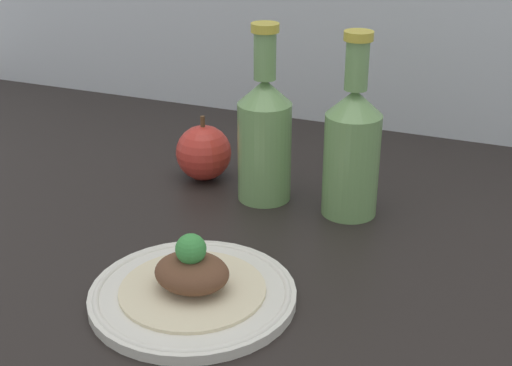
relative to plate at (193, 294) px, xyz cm
name	(u,v)px	position (x,y,z in cm)	size (l,w,h in cm)	color
ground_plane	(230,262)	(-0.94, 12.48, -2.79)	(180.00, 110.00, 4.00)	black
plate	(193,294)	(0.00, 0.00, 0.00)	(23.90, 23.90, 1.50)	silver
plated_food	(192,275)	(0.00, 0.00, 2.59)	(16.91, 16.91, 7.25)	beige
cider_bottle_left	(265,134)	(-2.53, 28.68, 9.30)	(7.89, 7.89, 26.18)	#729E5B
cider_bottle_right	(352,147)	(10.53, 28.68, 9.30)	(7.89, 7.89, 26.18)	#729E5B
apple	(204,153)	(-13.99, 31.69, 3.59)	(8.76, 8.76, 10.43)	red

